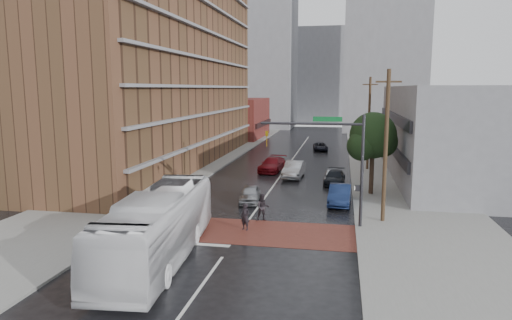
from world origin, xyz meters
The scene contains 24 objects.
ground centered at (0.00, 0.00, 0.00)m, with size 160.00×160.00×0.00m, color black.
crosswalk centered at (0.00, 0.50, 0.01)m, with size 14.00×5.00×0.02m, color brown.
sidewalk_west centered at (-11.50, 25.00, 0.07)m, with size 9.00×90.00×0.15m, color gray.
sidewalk_east centered at (11.50, 25.00, 0.07)m, with size 9.00×90.00×0.15m, color gray.
apartment_block centered at (-14.00, 24.00, 14.00)m, with size 10.00×44.00×28.00m, color brown.
storefront_west centered at (-12.00, 54.00, 3.50)m, with size 8.00×16.00×7.00m, color maroon.
building_east centered at (16.50, 20.00, 4.50)m, with size 11.00×26.00×9.00m, color gray.
distant_tower_west centered at (-14.00, 78.00, 16.00)m, with size 18.00×16.00×32.00m, color gray.
distant_tower_east centered at (14.00, 72.00, 18.00)m, with size 16.00×14.00×36.00m, color gray.
distant_tower_center centered at (0.00, 95.00, 12.00)m, with size 12.00×10.00×24.00m, color gray.
street_tree centered at (8.52, 12.03, 4.73)m, with size 4.20×4.10×6.90m.
signal_mast centered at (5.85, 2.50, 4.73)m, with size 6.50×0.30×7.20m.
utility_pole_near centered at (8.80, 4.00, 5.14)m, with size 1.60×0.26×10.00m.
utility_pole_far centered at (8.80, 24.00, 5.14)m, with size 1.60×0.26×10.00m.
transit_bus centered at (-3.13, -4.87, 1.78)m, with size 2.98×12.76×3.55m, color white.
pedestrian_a centered at (0.21, 0.80, 0.85)m, with size 0.62×0.41×1.70m, color black.
pedestrian_b centered at (0.95, 3.00, 0.92)m, with size 0.89×0.69×1.83m, color #272226.
car_travel_a centered at (-0.90, 7.79, 0.65)m, with size 1.54×3.83×1.31m, color #97999E.
car_travel_b centered at (1.41, 18.42, 0.81)m, with size 1.72×4.93×1.63m, color #B5B8BD.
car_travel_c centered at (-1.19, 21.31, 0.75)m, with size 2.11×5.19×1.51m, color maroon.
suv_travel centered at (3.05, 38.85, 0.57)m, with size 1.90×4.11×1.14m, color black.
car_parked_near centered at (5.98, 8.45, 0.75)m, with size 1.60×4.58×1.51m, color #15244C.
car_parked_mid centered at (5.46, 15.97, 0.63)m, with size 1.76×4.33×1.26m, color black.
car_parked_far centered at (5.20, 16.50, 0.68)m, with size 1.60×3.97×1.35m, color #B3B7BB.
Camera 1 is at (6.00, -26.15, 8.78)m, focal length 32.00 mm.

